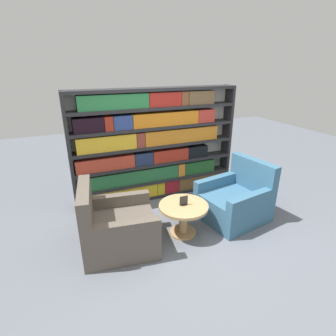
{
  "coord_description": "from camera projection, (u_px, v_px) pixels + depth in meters",
  "views": [
    {
      "loc": [
        -1.51,
        -2.62,
        2.25
      ],
      "look_at": [
        -0.08,
        0.74,
        0.8
      ],
      "focal_mm": 28.0,
      "sensor_mm": 36.0,
      "label": 1
    }
  ],
  "objects": [
    {
      "name": "bookshelf",
      "position": [
        154.0,
        146.0,
        4.51
      ],
      "size": [
        2.88,
        0.3,
        1.91
      ],
      "color": "silver",
      "rests_on": "ground_plane"
    },
    {
      "name": "table_sign",
      "position": [
        184.0,
        201.0,
        3.57
      ],
      "size": [
        0.12,
        0.06,
        0.14
      ],
      "color": "black",
      "rests_on": "coffee_table"
    },
    {
      "name": "coffee_table",
      "position": [
        183.0,
        213.0,
        3.64
      ],
      "size": [
        0.68,
        0.68,
        0.46
      ],
      "color": "tan",
      "rests_on": "ground_plane"
    },
    {
      "name": "armchair_left",
      "position": [
        116.0,
        228.0,
        3.38
      ],
      "size": [
        1.02,
        0.95,
        0.9
      ],
      "rotation": [
        0.0,
        0.0,
        1.43
      ],
      "color": "brown",
      "rests_on": "ground_plane"
    },
    {
      "name": "ground_plane",
      "position": [
        194.0,
        239.0,
        3.62
      ],
      "size": [
        14.0,
        14.0,
        0.0
      ],
      "primitive_type": "plane",
      "color": "slate"
    },
    {
      "name": "armchair_right",
      "position": [
        235.0,
        200.0,
        4.05
      ],
      "size": [
        1.04,
        0.97,
        0.9
      ],
      "rotation": [
        0.0,
        0.0,
        -1.41
      ],
      "color": "#386684",
      "rests_on": "ground_plane"
    }
  ]
}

